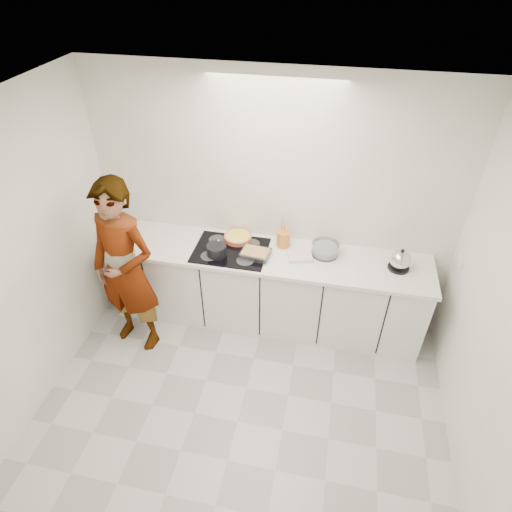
% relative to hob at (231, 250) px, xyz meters
% --- Properties ---
extents(floor, '(3.60, 3.20, 0.00)m').
position_rel_hob_xyz_m(floor, '(0.35, -1.26, -0.92)').
color(floor, '#BDBDBD').
rests_on(floor, ground).
extents(ceiling, '(3.60, 3.20, 0.00)m').
position_rel_hob_xyz_m(ceiling, '(0.35, -1.26, 1.68)').
color(ceiling, white).
rests_on(ceiling, wall_back).
extents(wall_back, '(3.60, 0.00, 2.60)m').
position_rel_hob_xyz_m(wall_back, '(0.35, 0.34, 0.38)').
color(wall_back, white).
rests_on(wall_back, ground).
extents(wall_left, '(0.00, 3.20, 2.60)m').
position_rel_hob_xyz_m(wall_left, '(-1.45, -1.26, 0.38)').
color(wall_left, white).
rests_on(wall_left, ground).
extents(wall_right, '(0.02, 3.20, 2.60)m').
position_rel_hob_xyz_m(wall_right, '(2.15, -1.24, 0.38)').
color(wall_right, white).
rests_on(wall_right, ground).
extents(base_cabinets, '(3.20, 0.58, 0.87)m').
position_rel_hob_xyz_m(base_cabinets, '(0.35, 0.02, -0.48)').
color(base_cabinets, white).
rests_on(base_cabinets, floor).
extents(countertop, '(3.24, 0.64, 0.04)m').
position_rel_hob_xyz_m(countertop, '(0.35, 0.02, -0.03)').
color(countertop, white).
rests_on(countertop, base_cabinets).
extents(hob, '(0.72, 0.54, 0.01)m').
position_rel_hob_xyz_m(hob, '(0.00, 0.00, 0.00)').
color(hob, black).
rests_on(hob, countertop).
extents(tart_dish, '(0.31, 0.31, 0.05)m').
position_rel_hob_xyz_m(tart_dish, '(0.03, 0.19, 0.03)').
color(tart_dish, '#CC5B3E').
rests_on(tart_dish, hob).
extents(saucepan, '(0.20, 0.20, 0.18)m').
position_rel_hob_xyz_m(saucepan, '(-0.11, -0.10, 0.06)').
color(saucepan, black).
rests_on(saucepan, hob).
extents(baking_dish, '(0.30, 0.23, 0.05)m').
position_rel_hob_xyz_m(baking_dish, '(0.26, -0.04, 0.04)').
color(baking_dish, silver).
rests_on(baking_dish, hob).
extents(mixing_bowl, '(0.33, 0.33, 0.12)m').
position_rel_hob_xyz_m(mixing_bowl, '(0.92, 0.13, 0.05)').
color(mixing_bowl, silver).
rests_on(mixing_bowl, countertop).
extents(tea_towel, '(0.26, 0.22, 0.04)m').
position_rel_hob_xyz_m(tea_towel, '(0.69, 0.02, 0.01)').
color(tea_towel, white).
rests_on(tea_towel, countertop).
extents(kettle, '(0.25, 0.25, 0.23)m').
position_rel_hob_xyz_m(kettle, '(1.62, 0.05, 0.09)').
color(kettle, black).
rests_on(kettle, countertop).
extents(utensil_crock, '(0.17, 0.17, 0.17)m').
position_rel_hob_xyz_m(utensil_crock, '(0.50, 0.19, 0.08)').
color(utensil_crock, orange).
rests_on(utensil_crock, countertop).
extents(cook, '(0.75, 0.57, 1.85)m').
position_rel_hob_xyz_m(cook, '(-0.89, -0.51, 0.01)').
color(cook, white).
rests_on(cook, floor).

